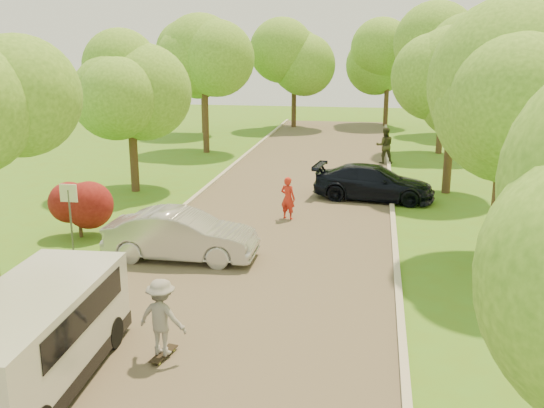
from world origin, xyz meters
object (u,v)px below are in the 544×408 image
Objects in this scene: longboard at (164,354)px; person_striped at (288,198)px; minivan at (33,338)px; person_olive at (385,145)px; dark_sedan at (374,183)px; skateboarder at (162,317)px; silver_sedan at (181,235)px; street_sign at (69,204)px.

person_striped is at bearing -84.77° from longboard.
minivan is at bearing 45.61° from longboard.
person_olive is (4.63, 22.09, 0.88)m from longboard.
longboard is (-4.13, -14.01, -0.63)m from dark_sedan.
longboard is 0.53× the size of skateboarder.
dark_sedan is at bearing -34.47° from silver_sedan.
silver_sedan is at bearing -64.82° from longboard.
street_sign is 3.60m from silver_sedan.
skateboarder reaches higher than dark_sedan.
minivan is 2.59m from longboard.
minivan is 1.03× the size of dark_sedan.
person_olive is (6.10, 16.30, 0.23)m from silver_sedan.
longboard is at bearing 106.68° from person_striped.
skateboarder reaches higher than silver_sedan.
dark_sedan is 3.05× the size of skateboarder.
minivan reaches higher than silver_sedan.
person_striped is at bearing 64.03° from person_olive.
person_striped is (-3.08, -3.47, 0.08)m from dark_sedan.
street_sign is 0.44× the size of dark_sedan.
street_sign reaches higher than silver_sedan.
person_olive reaches higher than minivan.
person_striped is at bearing 145.97° from dark_sedan.
minivan is 2.43m from skateboarder.
minivan is at bearing 165.86° from dark_sedan.
minivan reaches higher than skateboarder.
minivan is 1.13× the size of silver_sedan.
dark_sedan is at bearing -95.50° from longboard.
person_olive reaches higher than longboard.
person_striped is at bearing 72.58° from minivan.
longboard is at bearing 31.62° from minivan.
dark_sedan reaches higher than longboard.
skateboarder is 0.83× the size of person_olive.
street_sign is 1.12× the size of person_olive.
longboard is at bearing -49.16° from street_sign.
person_striped reaches higher than longboard.
person_olive is at bearing 59.56° from street_sign.
street_sign reaches higher than minivan.
dark_sedan is (9.10, 8.26, -0.85)m from street_sign.
silver_sedan is 0.91× the size of dark_sedan.
person_olive is (0.50, 8.08, 0.25)m from dark_sedan.
minivan reaches higher than dark_sedan.
street_sign is at bearing -38.26° from skateboarder.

